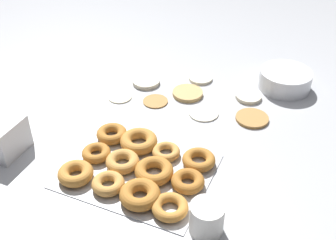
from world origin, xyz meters
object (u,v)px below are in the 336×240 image
Objects in this scene: pancake_6 at (248,96)px; container_stack at (2,137)px; pancake_4 at (155,101)px; batter_bowl at (285,80)px; pancake_5 at (201,78)px; donut_tray at (138,168)px; paper_cup at (207,218)px; pancake_0 at (146,82)px; pancake_1 at (204,112)px; pancake_2 at (188,93)px; pancake_7 at (120,96)px; pancake_3 at (252,118)px.

pancake_6 is 0.82m from container_stack.
batter_bowl reaches higher than pancake_4.
donut_tray is (0.01, -0.55, 0.01)m from pancake_5.
donut_tray is 0.68m from batter_bowl.
pancake_6 is at bearing 95.11° from paper_cup.
container_stack is (-0.22, -0.51, 0.04)m from pancake_0.
pancake_1 is 0.53× the size of batter_bowl.
pancake_1 is at bearing -43.34° from pancake_2.
donut_tray reaches higher than pancake_6.
donut_tray is at bearing -87.53° from pancake_2.
pancake_2 is 1.30× the size of paper_cup.
pancake_4 is at bearing -152.38° from pancake_6.
container_stack reaches higher than pancake_1.
pancake_7 is at bearing 126.30° from donut_tray.
batter_bowl reaches higher than donut_tray.
pancake_2 reaches higher than pancake_4.
pancake_2 is 0.22m from pancake_6.
donut_tray reaches higher than pancake_3.
pancake_5 is at bearing 91.33° from donut_tray.
pancake_1 is (0.26, -0.10, -0.00)m from pancake_0.
pancake_5 is at bearing 65.70° from pancake_4.
pancake_4 is at bearing -49.59° from pancake_0.
pancake_4 is 0.99× the size of pancake_5.
pancake_2 is 0.12m from pancake_4.
container_stack reaches higher than pancake_4.
paper_cup is at bearing -42.37° from pancake_7.
batter_bowl is (0.48, 0.18, 0.03)m from pancake_0.
pancake_5 is at bearing 110.94° from paper_cup.
batter_bowl is 0.73m from paper_cup.
pancake_2 is at bearing -162.03° from pancake_6.
pancake_1 is 1.13× the size of pancake_5.
pancake_2 is at bearing 52.18° from container_stack.
paper_cup is at bearing -69.82° from pancake_1.
pancake_3 is 0.58× the size of batter_bowl.
pancake_6 is at bearing 69.35° from donut_tray.
pancake_1 is 1.20× the size of paper_cup.
pancake_4 is at bearing -179.99° from pancake_1.
pancake_0 is 1.11× the size of pancake_6.
donut_tray is (0.02, -0.43, 0.01)m from pancake_2.
container_stack is at bearing 176.24° from paper_cup.
pancake_7 is 0.21× the size of donut_tray.
pancake_0 is 0.70m from paper_cup.
pancake_3 is 0.27× the size of donut_tray.
pancake_5 is at bearing 87.25° from pancake_2.
pancake_3 is at bearing 6.96° from pancake_7.
pancake_0 is 1.01× the size of pancake_1.
pancake_0 is 1.15× the size of pancake_5.
pancake_3 is (0.42, -0.07, -0.00)m from pancake_0.
paper_cup is at bearing -93.61° from batter_bowl.
pancake_4 is at bearing -135.28° from pancake_2.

